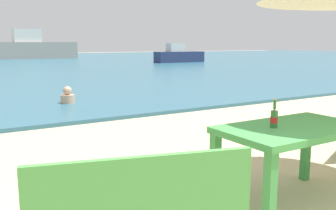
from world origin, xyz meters
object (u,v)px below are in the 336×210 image
beer_bottle_amber (274,117)px  boat_sailboat (179,55)px  picnic_table_green (293,138)px  swimmer_person (68,96)px  boat_fishing_trawler (34,48)px

beer_bottle_amber → boat_sailboat: (13.07, 21.88, -0.25)m
picnic_table_green → boat_sailboat: bearing=59.6°
beer_bottle_amber → boat_sailboat: boat_sailboat is taller
swimmer_person → boat_sailboat: 20.15m
beer_bottle_amber → swimmer_person: beer_bottle_amber is taller
swimmer_person → picnic_table_green: bearing=-88.0°
boat_sailboat → beer_bottle_amber: bearing=-120.9°
beer_bottle_amber → boat_sailboat: bearing=59.1°
picnic_table_green → beer_bottle_amber: beer_bottle_amber is taller
boat_sailboat → boat_fishing_trawler: 15.47m
picnic_table_green → beer_bottle_amber: 0.29m
beer_bottle_amber → boat_fishing_trawler: bearing=82.1°
swimmer_person → boat_fishing_trawler: bearing=80.2°
beer_bottle_amber → swimmer_person: size_ratio=0.65×
picnic_table_green → beer_bottle_amber: size_ratio=5.28×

